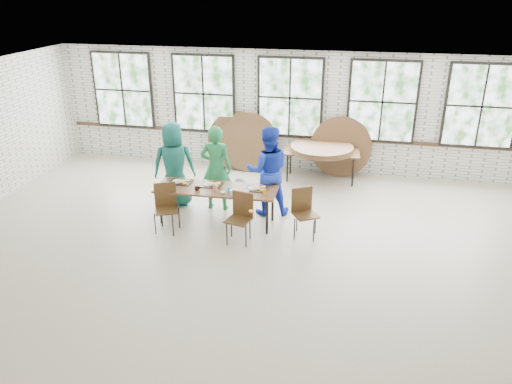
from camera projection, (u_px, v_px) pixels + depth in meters
room at (290, 99)px, 12.19m from camera, size 12.00×12.00×12.00m
dining_table at (216, 190)px, 9.86m from camera, size 2.42×0.86×0.74m
chair_near_left at (166, 203)px, 9.61m from camera, size 0.55×0.54×0.95m
chair_near_right at (241, 213)px, 9.21m from camera, size 0.50×0.49×0.95m
chair_spare at (304, 208)px, 9.41m from camera, size 0.57×0.57×0.95m
adult_teal at (174, 165)px, 10.57m from camera, size 1.03×0.82×1.83m
adult_green at (216, 168)px, 10.39m from camera, size 0.68×0.46×1.82m
toddler at (240, 194)px, 10.51m from camera, size 0.54×0.42×0.73m
adult_blue at (268, 171)px, 10.17m from camera, size 1.05×0.90×1.87m
storage_table at (321, 153)px, 11.98m from camera, size 1.83×0.82×0.74m
tabletop_clutter at (222, 188)px, 9.79m from camera, size 2.04×0.62×0.11m
round_tops_stacked at (322, 148)px, 11.93m from camera, size 1.50×1.50×0.13m
round_tops_leaning at (274, 143)px, 12.53m from camera, size 4.15×0.45×1.49m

